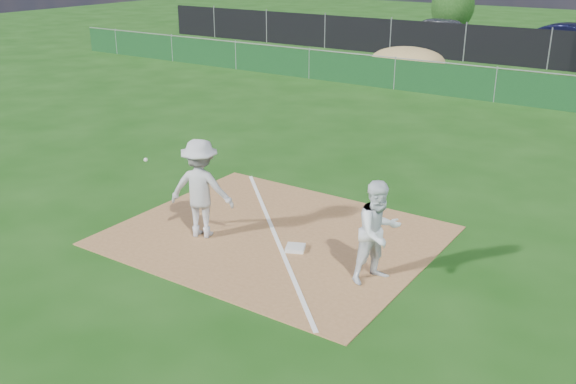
% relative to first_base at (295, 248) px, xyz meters
% --- Properties ---
extents(ground, '(90.00, 90.00, 0.00)m').
position_rel_first_base_xyz_m(ground, '(-0.69, 9.32, -0.06)').
color(ground, '#133F0D').
rests_on(ground, ground).
extents(infield_dirt, '(6.00, 5.00, 0.02)m').
position_rel_first_base_xyz_m(infield_dirt, '(-0.69, 0.32, -0.05)').
color(infield_dirt, olive).
rests_on(infield_dirt, ground).
extents(foul_line, '(5.01, 5.01, 0.01)m').
position_rel_first_base_xyz_m(foul_line, '(-0.69, 0.32, -0.03)').
color(foul_line, white).
rests_on(foul_line, infield_dirt).
extents(green_fence, '(44.00, 0.05, 1.20)m').
position_rel_first_base_xyz_m(green_fence, '(-0.69, 14.32, 0.54)').
color(green_fence, '#0E3616').
rests_on(green_fence, ground).
extents(dirt_mound, '(3.38, 2.60, 1.17)m').
position_rel_first_base_xyz_m(dirt_mound, '(-5.69, 17.82, 0.53)').
color(dirt_mound, '#977C48').
rests_on(dirt_mound, ground).
extents(black_fence, '(46.00, 0.04, 1.80)m').
position_rel_first_base_xyz_m(black_fence, '(-0.69, 22.32, 0.84)').
color(black_fence, black).
rests_on(black_fence, ground).
extents(parking_lot, '(46.00, 9.00, 0.01)m').
position_rel_first_base_xyz_m(parking_lot, '(-0.69, 27.32, -0.05)').
color(parking_lot, black).
rests_on(parking_lot, ground).
extents(first_base, '(0.46, 0.46, 0.07)m').
position_rel_first_base_xyz_m(first_base, '(0.00, 0.00, 0.00)').
color(first_base, silver).
rests_on(first_base, infield_dirt).
extents(play_at_first, '(2.10, 1.12, 1.96)m').
position_rel_first_base_xyz_m(play_at_first, '(-1.88, -0.46, 0.94)').
color(play_at_first, silver).
rests_on(play_at_first, infield_dirt).
extents(runner, '(1.00, 1.09, 1.80)m').
position_rel_first_base_xyz_m(runner, '(1.77, -0.17, 0.85)').
color(runner, white).
rests_on(runner, ground).
extents(car_left, '(5.18, 3.11, 1.65)m').
position_rel_first_base_xyz_m(car_left, '(-7.09, 26.15, 0.78)').
color(car_left, '#9B9EA2').
rests_on(car_left, parking_lot).
extents(car_mid, '(4.85, 2.01, 1.56)m').
position_rel_first_base_xyz_m(car_mid, '(-0.66, 27.34, 0.73)').
color(car_mid, black).
rests_on(car_mid, parking_lot).
extents(tree_left, '(2.76, 2.76, 3.28)m').
position_rel_first_base_xyz_m(tree_left, '(-9.24, 32.67, 1.63)').
color(tree_left, '#382316').
rests_on(tree_left, ground).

